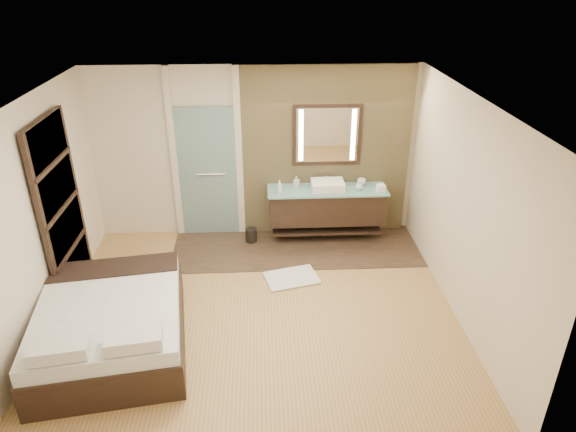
{
  "coord_description": "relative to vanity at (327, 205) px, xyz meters",
  "views": [
    {
      "loc": [
        0.11,
        -5.33,
        4.02
      ],
      "look_at": [
        0.42,
        0.6,
        1.07
      ],
      "focal_mm": 32.0,
      "sensor_mm": 36.0,
      "label": 1
    }
  ],
  "objects": [
    {
      "name": "floor",
      "position": [
        -1.1,
        -1.92,
        -0.58
      ],
      "size": [
        5.0,
        5.0,
        0.0
      ],
      "primitive_type": "plane",
      "color": "#A27444",
      "rests_on": "ground"
    },
    {
      "name": "tile_strip",
      "position": [
        -0.5,
        -0.32,
        -0.57
      ],
      "size": [
        3.8,
        1.3,
        0.01
      ],
      "primitive_type": "cube",
      "color": "#32211B",
      "rests_on": "floor"
    },
    {
      "name": "stone_wall",
      "position": [
        0.0,
        0.29,
        0.77
      ],
      "size": [
        2.6,
        0.08,
        2.7
      ],
      "primitive_type": "cube",
      "color": "tan",
      "rests_on": "floor"
    },
    {
      "name": "vanity",
      "position": [
        0.0,
        0.0,
        0.0
      ],
      "size": [
        1.85,
        0.55,
        0.88
      ],
      "color": "black",
      "rests_on": "stone_wall"
    },
    {
      "name": "mirror_unit",
      "position": [
        0.0,
        0.24,
        1.07
      ],
      "size": [
        1.06,
        0.04,
        0.96
      ],
      "color": "black",
      "rests_on": "stone_wall"
    },
    {
      "name": "frosted_door",
      "position": [
        -1.85,
        0.28,
        0.56
      ],
      "size": [
        1.1,
        0.12,
        2.7
      ],
      "color": "#ADDBD8",
      "rests_on": "floor"
    },
    {
      "name": "shoji_partition",
      "position": [
        -3.53,
        -1.32,
        0.63
      ],
      "size": [
        0.06,
        1.2,
        2.4
      ],
      "color": "black",
      "rests_on": "floor"
    },
    {
      "name": "bed",
      "position": [
        -2.75,
        -2.49,
        -0.26
      ],
      "size": [
        1.86,
        2.19,
        0.76
      ],
      "rotation": [
        0.0,
        0.0,
        0.15
      ],
      "color": "black",
      "rests_on": "floor"
    },
    {
      "name": "bath_mat",
      "position": [
        -0.62,
        -1.17,
        -0.56
      ],
      "size": [
        0.82,
        0.66,
        0.02
      ],
      "primitive_type": "cube",
      "rotation": [
        0.0,
        0.0,
        0.25
      ],
      "color": "silver",
      "rests_on": "floor"
    },
    {
      "name": "waste_bin",
      "position": [
        -1.2,
        -0.07,
        -0.47
      ],
      "size": [
        0.2,
        0.2,
        0.23
      ],
      "primitive_type": "cylinder",
      "rotation": [
        0.0,
        0.0,
        0.1
      ],
      "color": "black",
      "rests_on": "floor"
    },
    {
      "name": "tissue_box",
      "position": [
        0.81,
        -0.12,
        0.33
      ],
      "size": [
        0.14,
        0.14,
        0.1
      ],
      "primitive_type": "cube",
      "rotation": [
        0.0,
        0.0,
        0.16
      ],
      "color": "white",
      "rests_on": "vanity"
    },
    {
      "name": "soap_bottle_a",
      "position": [
        -0.74,
        -0.12,
        0.39
      ],
      "size": [
        0.09,
        0.09,
        0.2
      ],
      "primitive_type": "imported",
      "rotation": [
        0.0,
        0.0,
        0.16
      ],
      "color": "silver",
      "rests_on": "vanity"
    },
    {
      "name": "soap_bottle_b",
      "position": [
        -0.47,
        0.1,
        0.37
      ],
      "size": [
        0.11,
        0.11,
        0.18
      ],
      "primitive_type": "imported",
      "rotation": [
        0.0,
        0.0,
        -0.43
      ],
      "color": "#B2B2B2",
      "rests_on": "vanity"
    },
    {
      "name": "soap_bottle_c",
      "position": [
        0.48,
        -0.07,
        0.36
      ],
      "size": [
        0.15,
        0.15,
        0.15
      ],
      "primitive_type": "imported",
      "rotation": [
        0.0,
        0.0,
        0.42
      ],
      "color": "silver",
      "rests_on": "vanity"
    },
    {
      "name": "cup",
      "position": [
        0.55,
        0.12,
        0.34
      ],
      "size": [
        0.14,
        0.14,
        0.1
      ],
      "primitive_type": "imported",
      "rotation": [
        0.0,
        0.0,
        -0.02
      ],
      "color": "white",
      "rests_on": "vanity"
    }
  ]
}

